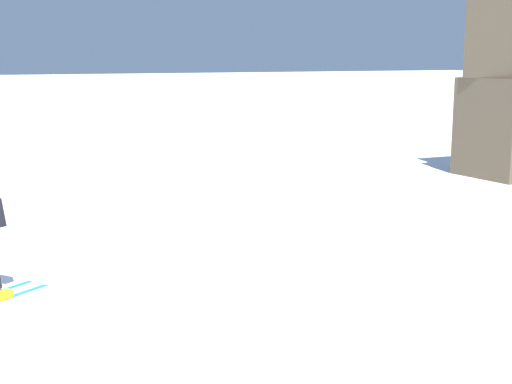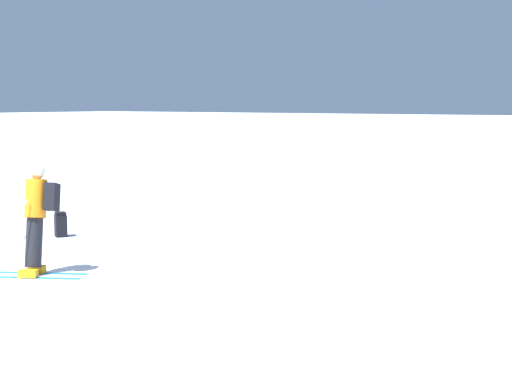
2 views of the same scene
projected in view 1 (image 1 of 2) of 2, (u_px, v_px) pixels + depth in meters
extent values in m
plane|color=white|center=(4.00, 314.00, 10.12)|extent=(300.00, 300.00, 0.00)
cube|color=#1E7AC6|center=(3.00, 300.00, 10.70)|extent=(0.90, 1.49, 0.01)
cube|color=orange|center=(3.00, 295.00, 10.69)|extent=(0.26, 0.31, 0.12)
cube|color=brown|center=(505.00, 128.00, 21.59)|extent=(2.38, 2.03, 2.99)
cube|color=brown|center=(512.00, 34.00, 20.96)|extent=(2.20, 2.03, 2.57)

